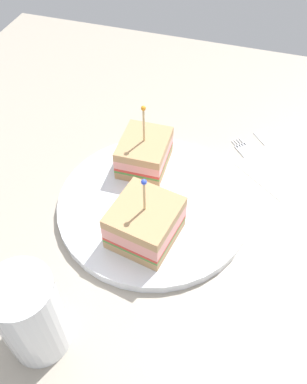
# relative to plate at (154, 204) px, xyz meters

# --- Properties ---
(ground_plane) EXTENTS (0.99, 0.99, 0.02)m
(ground_plane) POSITION_rel_plate_xyz_m (0.00, 0.00, -0.02)
(ground_plane) COLOR #9E9384
(plate) EXTENTS (0.28, 0.28, 0.01)m
(plate) POSITION_rel_plate_xyz_m (0.00, 0.00, 0.00)
(plate) COLOR white
(plate) RESTS_ON ground_plane
(sandwich_half_front) EXTENTS (0.07, 0.09, 0.11)m
(sandwich_half_front) POSITION_rel_plate_xyz_m (-0.04, 0.07, 0.03)
(sandwich_half_front) COLOR tan
(sandwich_half_front) RESTS_ON plate
(sandwich_half_back) EXTENTS (0.09, 0.10, 0.11)m
(sandwich_half_back) POSITION_rel_plate_xyz_m (0.01, -0.06, 0.04)
(sandwich_half_back) COLOR tan
(sandwich_half_back) RESTS_ON plate
(drink_glass) EXTENTS (0.07, 0.07, 0.12)m
(drink_glass) POSITION_rel_plate_xyz_m (-0.06, -0.22, 0.05)
(drink_glass) COLOR gold
(drink_glass) RESTS_ON ground_plane
(napkin) EXTENTS (0.13, 0.13, 0.00)m
(napkin) POSITION_rel_plate_xyz_m (0.16, 0.13, -0.01)
(napkin) COLOR white
(napkin) RESTS_ON ground_plane
(fork) EXTENTS (0.09, 0.10, 0.00)m
(fork) POSITION_rel_plate_xyz_m (0.12, 0.15, -0.01)
(fork) COLOR silver
(fork) RESTS_ON ground_plane
(knife) EXTENTS (0.09, 0.10, 0.00)m
(knife) POSITION_rel_plate_xyz_m (0.16, 0.17, -0.01)
(knife) COLOR silver
(knife) RESTS_ON ground_plane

